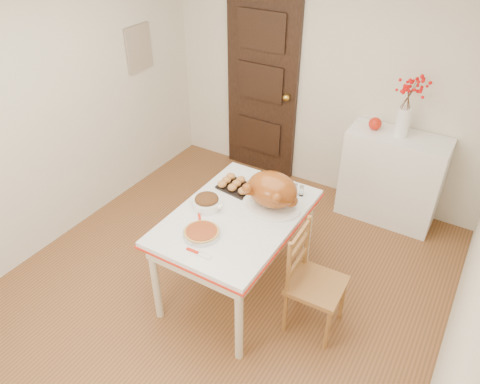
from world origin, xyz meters
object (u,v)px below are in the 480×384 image
Objects in this scene: turkey_platter at (272,191)px; pumpkin_pie at (202,232)px; sideboard at (391,178)px; kitchen_table at (237,253)px; chair_oak at (317,283)px.

pumpkin_pie is (-0.27, -0.57, -0.12)m from turkey_platter.
sideboard is 0.71× the size of kitchen_table.
sideboard is 1.84m from kitchen_table.
chair_oak is (-0.07, -1.69, -0.02)m from sideboard.
turkey_platter is (-0.60, -1.44, 0.47)m from sideboard.
pumpkin_pie is at bearing -104.25° from kitchen_table.
chair_oak is at bearing -92.26° from sideboard.
kitchen_table is 2.80× the size of turkey_platter.
pumpkin_pie is at bearing 109.76° from chair_oak.
chair_oak reaches higher than kitchen_table.
kitchen_table is (-0.78, -1.67, -0.07)m from sideboard.
turkey_platter reaches higher than pumpkin_pie.
kitchen_table is at bearing -134.63° from turkey_platter.
sideboard is 2.22m from pumpkin_pie.
kitchen_table is at bearing 86.16° from chair_oak.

